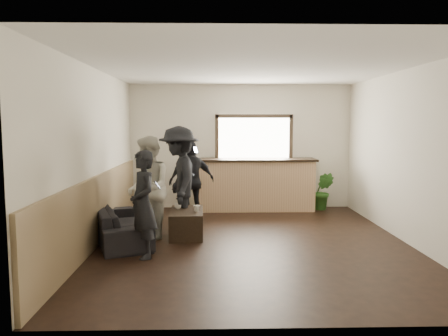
{
  "coord_description": "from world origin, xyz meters",
  "views": [
    {
      "loc": [
        -0.62,
        -6.93,
        1.93
      ],
      "look_at": [
        -0.44,
        0.4,
        1.18
      ],
      "focal_mm": 35.0,
      "sensor_mm": 36.0,
      "label": 1
    }
  ],
  "objects_px": {
    "sofa": "(121,224)",
    "person_a": "(143,204)",
    "bar_counter": "(255,181)",
    "cup_a": "(178,206)",
    "cup_b": "(197,208)",
    "person_b": "(148,188)",
    "potted_plant": "(323,191)",
    "coffee_table": "(187,223)",
    "person_d": "(192,181)",
    "person_c": "(179,179)"
  },
  "relations": [
    {
      "from": "sofa",
      "to": "person_a",
      "type": "bearing_deg",
      "value": -169.83
    },
    {
      "from": "coffee_table",
      "to": "cup_b",
      "type": "xyz_separation_m",
      "value": [
        0.18,
        -0.08,
        0.27
      ]
    },
    {
      "from": "cup_b",
      "to": "bar_counter",
      "type": "bearing_deg",
      "value": 62.52
    },
    {
      "from": "potted_plant",
      "to": "person_a",
      "type": "bearing_deg",
      "value": -135.54
    },
    {
      "from": "sofa",
      "to": "potted_plant",
      "type": "xyz_separation_m",
      "value": [
        3.98,
        2.5,
        0.14
      ]
    },
    {
      "from": "coffee_table",
      "to": "person_d",
      "type": "bearing_deg",
      "value": 88.16
    },
    {
      "from": "coffee_table",
      "to": "person_b",
      "type": "distance_m",
      "value": 0.91
    },
    {
      "from": "person_a",
      "to": "person_b",
      "type": "bearing_deg",
      "value": 155.73
    },
    {
      "from": "cup_a",
      "to": "person_c",
      "type": "relative_size",
      "value": 0.06
    },
    {
      "from": "person_b",
      "to": "person_d",
      "type": "height_order",
      "value": "person_b"
    },
    {
      "from": "cup_a",
      "to": "cup_b",
      "type": "xyz_separation_m",
      "value": [
        0.33,
        -0.2,
        0.0
      ]
    },
    {
      "from": "coffee_table",
      "to": "person_c",
      "type": "relative_size",
      "value": 0.53
    },
    {
      "from": "coffee_table",
      "to": "cup_a",
      "type": "height_order",
      "value": "cup_a"
    },
    {
      "from": "person_a",
      "to": "potted_plant",
      "type": "bearing_deg",
      "value": 106.27
    },
    {
      "from": "person_c",
      "to": "sofa",
      "type": "bearing_deg",
      "value": -65.48
    },
    {
      "from": "cup_b",
      "to": "person_c",
      "type": "relative_size",
      "value": 0.06
    },
    {
      "from": "cup_b",
      "to": "coffee_table",
      "type": "bearing_deg",
      "value": 154.85
    },
    {
      "from": "bar_counter",
      "to": "person_d",
      "type": "distance_m",
      "value": 1.73
    },
    {
      "from": "sofa",
      "to": "cup_b",
      "type": "bearing_deg",
      "value": -99.67
    },
    {
      "from": "person_a",
      "to": "person_c",
      "type": "xyz_separation_m",
      "value": [
        0.41,
        1.51,
        0.17
      ]
    },
    {
      "from": "sofa",
      "to": "person_a",
      "type": "height_order",
      "value": "person_a"
    },
    {
      "from": "sofa",
      "to": "person_c",
      "type": "xyz_separation_m",
      "value": [
        0.93,
        0.62,
        0.66
      ]
    },
    {
      "from": "potted_plant",
      "to": "person_d",
      "type": "relative_size",
      "value": 0.53
    },
    {
      "from": "bar_counter",
      "to": "coffee_table",
      "type": "bearing_deg",
      "value": -121.71
    },
    {
      "from": "person_c",
      "to": "person_d",
      "type": "distance_m",
      "value": 0.89
    },
    {
      "from": "bar_counter",
      "to": "person_b",
      "type": "xyz_separation_m",
      "value": [
        -2.0,
        -2.43,
        0.22
      ]
    },
    {
      "from": "cup_a",
      "to": "person_b",
      "type": "relative_size",
      "value": 0.07
    },
    {
      "from": "cup_a",
      "to": "bar_counter",
      "type": "bearing_deg",
      "value": 54.02
    },
    {
      "from": "cup_a",
      "to": "potted_plant",
      "type": "bearing_deg",
      "value": 34.1
    },
    {
      "from": "person_d",
      "to": "person_a",
      "type": "bearing_deg",
      "value": 52.81
    },
    {
      "from": "sofa",
      "to": "potted_plant",
      "type": "distance_m",
      "value": 4.7
    },
    {
      "from": "coffee_table",
      "to": "cup_b",
      "type": "distance_m",
      "value": 0.33
    },
    {
      "from": "bar_counter",
      "to": "person_a",
      "type": "distance_m",
      "value": 3.95
    },
    {
      "from": "bar_counter",
      "to": "person_a",
      "type": "height_order",
      "value": "bar_counter"
    },
    {
      "from": "person_b",
      "to": "bar_counter",
      "type": "bearing_deg",
      "value": 123.71
    },
    {
      "from": "bar_counter",
      "to": "person_c",
      "type": "xyz_separation_m",
      "value": [
        -1.52,
        -1.93,
        0.3
      ]
    },
    {
      "from": "cup_b",
      "to": "person_b",
      "type": "xyz_separation_m",
      "value": [
        -0.79,
        -0.11,
        0.37
      ]
    },
    {
      "from": "coffee_table",
      "to": "cup_b",
      "type": "height_order",
      "value": "cup_b"
    },
    {
      "from": "potted_plant",
      "to": "person_c",
      "type": "distance_m",
      "value": 3.62
    },
    {
      "from": "potted_plant",
      "to": "person_b",
      "type": "distance_m",
      "value": 4.28
    },
    {
      "from": "sofa",
      "to": "person_b",
      "type": "distance_m",
      "value": 0.75
    },
    {
      "from": "person_a",
      "to": "person_b",
      "type": "xyz_separation_m",
      "value": [
        -0.07,
        1.01,
        0.09
      ]
    },
    {
      "from": "potted_plant",
      "to": "person_d",
      "type": "distance_m",
      "value": 3.07
    },
    {
      "from": "cup_a",
      "to": "potted_plant",
      "type": "xyz_separation_m",
      "value": [
        3.07,
        2.08,
        -0.07
      ]
    },
    {
      "from": "cup_a",
      "to": "person_a",
      "type": "relative_size",
      "value": 0.08
    },
    {
      "from": "potted_plant",
      "to": "person_d",
      "type": "bearing_deg",
      "value": -160.33
    },
    {
      "from": "person_b",
      "to": "person_c",
      "type": "relative_size",
      "value": 0.92
    },
    {
      "from": "person_b",
      "to": "person_d",
      "type": "xyz_separation_m",
      "value": [
        0.65,
        1.36,
        -0.07
      ]
    },
    {
      "from": "person_a",
      "to": "coffee_table",
      "type": "bearing_deg",
      "value": 127.28
    },
    {
      "from": "cup_b",
      "to": "person_a",
      "type": "xyz_separation_m",
      "value": [
        -0.72,
        -1.12,
        0.28
      ]
    }
  ]
}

